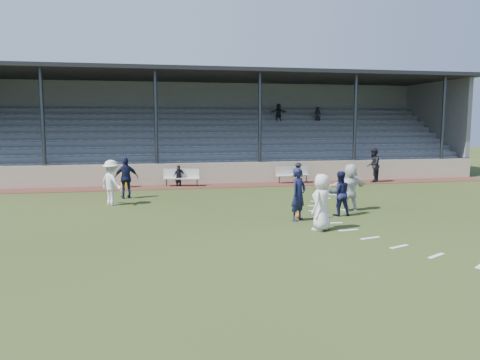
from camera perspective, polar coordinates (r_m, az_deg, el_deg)
name	(u,v)px	position (r m, az deg, el deg)	size (l,w,h in m)	color
ground	(254,227)	(16.01, 1.75, -5.70)	(90.00, 90.00, 0.00)	#2F3C18
cinder_track	(212,186)	(26.19, -3.41, -0.70)	(34.00, 2.00, 0.02)	#4E271F
retaining_wall	(210,173)	(27.15, -3.72, 0.83)	(34.00, 0.18, 1.20)	#C1B395
bench_left	(182,176)	(26.14, -7.14, 0.51)	(2.04, 0.85, 0.95)	beige
bench_right	(292,173)	(27.58, 6.41, 0.86)	(2.03, 0.62, 0.95)	beige
trash_bin	(126,180)	(26.21, -13.77, 0.02)	(0.50, 0.50, 0.80)	yellow
football	(298,216)	(17.46, 7.12, -4.34)	(0.20, 0.20, 0.20)	#D65A0C
player_white_lead	(322,202)	(15.54, 9.92, -2.68)	(0.91, 0.59, 1.87)	silver
player_navy_lead	(298,194)	(16.94, 7.14, -1.74)	(0.70, 0.46, 1.92)	#15183C
player_navy_mid	(339,193)	(18.12, 12.03, -1.62)	(0.83, 0.64, 1.70)	#15183C
player_white_wing	(112,183)	(20.71, -15.36, -0.31)	(1.25, 0.72, 1.94)	silver
player_navy_wing	(126,178)	(22.41, -13.70, 0.24)	(1.12, 0.47, 1.91)	#15183C
player_white_back	(350,187)	(19.24, 13.28, -0.87)	(1.76, 0.56, 1.89)	silver
official	(373,165)	(28.74, 15.92, 1.76)	(0.98, 0.76, 2.01)	black
sub_left_near	(178,177)	(26.04, -7.58, 0.38)	(0.38, 0.25, 1.04)	black
sub_left_far	(179,176)	(26.08, -7.45, 0.53)	(0.68, 0.28, 1.16)	black
sub_right	(298,173)	(27.25, 7.10, 0.86)	(0.78, 0.45, 1.21)	black
grandstand	(200,142)	(31.70, -4.86, 4.61)	(34.60, 9.00, 6.61)	slate
penalty_arc	(366,221)	(17.38, 15.16, -4.90)	(3.89, 14.63, 0.01)	white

